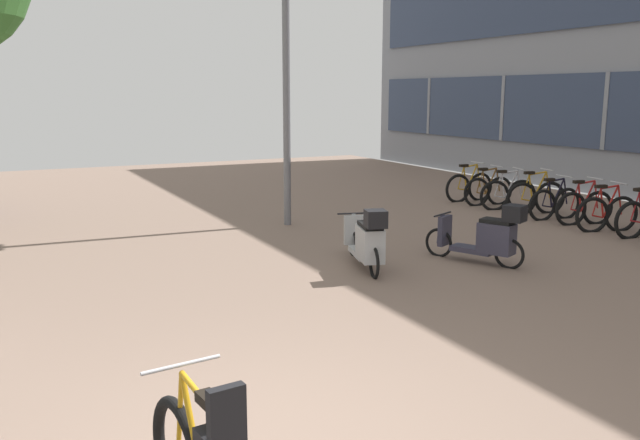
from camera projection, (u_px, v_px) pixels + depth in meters
name	position (u px, v px, depth m)	size (l,w,h in m)	color
ground	(423.00, 415.00, 5.34)	(21.00, 40.00, 0.13)	#303334
bicycle_rack_04	(607.00, 214.00, 12.27)	(1.26, 0.49, 0.96)	black
bicycle_rack_05	(584.00, 208.00, 12.91)	(1.27, 0.47, 0.95)	black
bicycle_rack_06	(555.00, 204.00, 13.45)	(1.28, 0.48, 0.93)	black
bicycle_rack_07	(536.00, 198.00, 14.08)	(1.37, 0.49, 0.99)	black
bicycle_rack_08	(508.00, 194.00, 14.59)	(1.29, 0.51, 0.96)	black
bicycle_rack_09	(488.00, 191.00, 15.17)	(1.29, 0.48, 0.94)	black
bicycle_rack_10	(469.00, 187.00, 15.74)	(1.35, 0.48, 0.96)	black
scooter_near	(487.00, 236.00, 9.88)	(0.91, 1.52, 0.97)	black
scooter_mid	(367.00, 241.00, 9.55)	(0.81, 1.75, 0.99)	black
lamp_post	(286.00, 41.00, 12.31)	(0.20, 0.52, 6.36)	slate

